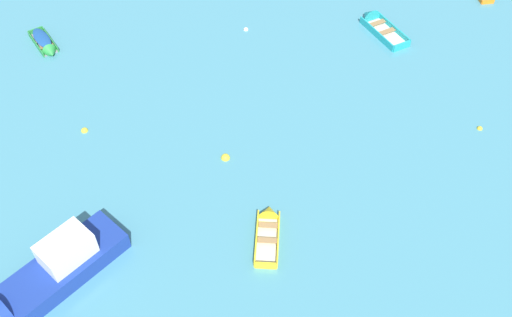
{
  "coord_description": "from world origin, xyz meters",
  "views": [
    {
      "loc": [
        -0.62,
        3.23,
        21.97
      ],
      "look_at": [
        0.0,
        22.59,
        0.15
      ],
      "focal_mm": 41.04,
      "sensor_mm": 36.0,
      "label": 1
    }
  ],
  "objects_px": {
    "rowboat_green_midfield_left": "(45,44)",
    "mooring_buoy_outer_edge": "(480,129)",
    "mooring_buoy_midfield": "(246,30)",
    "mooring_buoy_trailing": "(85,131)",
    "mooring_buoy_near_foreground": "(225,158)",
    "rowboat_turquoise_outer_left": "(375,23)",
    "motor_launch_deep_blue_far_back": "(49,276)",
    "rowboat_yellow_near_camera": "(268,225)"
  },
  "relations": [
    {
      "from": "rowboat_green_midfield_left",
      "to": "rowboat_turquoise_outer_left",
      "type": "height_order",
      "value": "rowboat_turquoise_outer_left"
    },
    {
      "from": "rowboat_turquoise_outer_left",
      "to": "mooring_buoy_near_foreground",
      "type": "height_order",
      "value": "rowboat_turquoise_outer_left"
    },
    {
      "from": "mooring_buoy_midfield",
      "to": "mooring_buoy_trailing",
      "type": "xyz_separation_m",
      "value": [
        -8.65,
        -8.56,
        0.0
      ]
    },
    {
      "from": "rowboat_turquoise_outer_left",
      "to": "mooring_buoy_outer_edge",
      "type": "distance_m",
      "value": 10.11
    },
    {
      "from": "motor_launch_deep_blue_far_back",
      "to": "rowboat_turquoise_outer_left",
      "type": "xyz_separation_m",
      "value": [
        16.64,
        17.79,
        -0.46
      ]
    },
    {
      "from": "motor_launch_deep_blue_far_back",
      "to": "mooring_buoy_near_foreground",
      "type": "xyz_separation_m",
      "value": [
        7.26,
        6.87,
        -0.66
      ]
    },
    {
      "from": "mooring_buoy_outer_edge",
      "to": "mooring_buoy_midfield",
      "type": "xyz_separation_m",
      "value": [
        -12.14,
        9.07,
        0.0
      ]
    },
    {
      "from": "mooring_buoy_midfield",
      "to": "rowboat_yellow_near_camera",
      "type": "bearing_deg",
      "value": -87.29
    },
    {
      "from": "rowboat_green_midfield_left",
      "to": "mooring_buoy_near_foreground",
      "type": "bearing_deg",
      "value": -40.55
    },
    {
      "from": "rowboat_yellow_near_camera",
      "to": "rowboat_green_midfield_left",
      "type": "bearing_deg",
      "value": 133.38
    },
    {
      "from": "mooring_buoy_near_foreground",
      "to": "mooring_buoy_trailing",
      "type": "bearing_deg",
      "value": 163.81
    },
    {
      "from": "rowboat_green_midfield_left",
      "to": "mooring_buoy_trailing",
      "type": "xyz_separation_m",
      "value": [
        3.45,
        -7.13,
        -0.27
      ]
    },
    {
      "from": "rowboat_yellow_near_camera",
      "to": "rowboat_turquoise_outer_left",
      "type": "relative_size",
      "value": 0.8
    },
    {
      "from": "motor_launch_deep_blue_far_back",
      "to": "mooring_buoy_near_foreground",
      "type": "bearing_deg",
      "value": 43.41
    },
    {
      "from": "motor_launch_deep_blue_far_back",
      "to": "rowboat_turquoise_outer_left",
      "type": "bearing_deg",
      "value": 46.91
    },
    {
      "from": "rowboat_turquoise_outer_left",
      "to": "mooring_buoy_trailing",
      "type": "bearing_deg",
      "value": -152.4
    },
    {
      "from": "mooring_buoy_trailing",
      "to": "mooring_buoy_near_foreground",
      "type": "relative_size",
      "value": 0.8
    },
    {
      "from": "rowboat_green_midfield_left",
      "to": "rowboat_turquoise_outer_left",
      "type": "xyz_separation_m",
      "value": [
        20.22,
        1.64,
        -0.07
      ]
    },
    {
      "from": "mooring_buoy_outer_edge",
      "to": "mooring_buoy_near_foreground",
      "type": "height_order",
      "value": "mooring_buoy_near_foreground"
    },
    {
      "from": "motor_launch_deep_blue_far_back",
      "to": "rowboat_turquoise_outer_left",
      "type": "distance_m",
      "value": 24.37
    },
    {
      "from": "mooring_buoy_midfield",
      "to": "rowboat_green_midfield_left",
      "type": "bearing_deg",
      "value": -173.25
    },
    {
      "from": "rowboat_yellow_near_camera",
      "to": "rowboat_turquoise_outer_left",
      "type": "xyz_separation_m",
      "value": [
        7.42,
        15.18,
        0.02
      ]
    },
    {
      "from": "rowboat_yellow_near_camera",
      "to": "rowboat_turquoise_outer_left",
      "type": "distance_m",
      "value": 16.9
    },
    {
      "from": "motor_launch_deep_blue_far_back",
      "to": "mooring_buoy_near_foreground",
      "type": "height_order",
      "value": "motor_launch_deep_blue_far_back"
    },
    {
      "from": "rowboat_turquoise_outer_left",
      "to": "mooring_buoy_midfield",
      "type": "relative_size",
      "value": 13.43
    },
    {
      "from": "rowboat_green_midfield_left",
      "to": "rowboat_turquoise_outer_left",
      "type": "bearing_deg",
      "value": 4.64
    },
    {
      "from": "motor_launch_deep_blue_far_back",
      "to": "mooring_buoy_trailing",
      "type": "distance_m",
      "value": 9.05
    },
    {
      "from": "rowboat_yellow_near_camera",
      "to": "motor_launch_deep_blue_far_back",
      "type": "distance_m",
      "value": 9.59
    },
    {
      "from": "rowboat_yellow_near_camera",
      "to": "mooring_buoy_trailing",
      "type": "distance_m",
      "value": 11.34
    },
    {
      "from": "mooring_buoy_trailing",
      "to": "mooring_buoy_outer_edge",
      "type": "bearing_deg",
      "value": -1.41
    },
    {
      "from": "mooring_buoy_outer_edge",
      "to": "mooring_buoy_near_foreground",
      "type": "relative_size",
      "value": 0.62
    },
    {
      "from": "motor_launch_deep_blue_far_back",
      "to": "mooring_buoy_midfield",
      "type": "relative_size",
      "value": 19.8
    },
    {
      "from": "rowboat_green_midfield_left",
      "to": "mooring_buoy_trailing",
      "type": "distance_m",
      "value": 7.92
    },
    {
      "from": "mooring_buoy_midfield",
      "to": "mooring_buoy_trailing",
      "type": "height_order",
      "value": "mooring_buoy_trailing"
    },
    {
      "from": "rowboat_turquoise_outer_left",
      "to": "mooring_buoy_midfield",
      "type": "bearing_deg",
      "value": -178.52
    },
    {
      "from": "rowboat_yellow_near_camera",
      "to": "mooring_buoy_outer_edge",
      "type": "relative_size",
      "value": 11.4
    },
    {
      "from": "rowboat_yellow_near_camera",
      "to": "motor_launch_deep_blue_far_back",
      "type": "relative_size",
      "value": 0.55
    },
    {
      "from": "mooring_buoy_outer_edge",
      "to": "mooring_buoy_near_foreground",
      "type": "xyz_separation_m",
      "value": [
        -13.38,
        -1.64,
        0.0
      ]
    },
    {
      "from": "rowboat_green_midfield_left",
      "to": "mooring_buoy_outer_edge",
      "type": "distance_m",
      "value": 25.4
    },
    {
      "from": "motor_launch_deep_blue_far_back",
      "to": "mooring_buoy_trailing",
      "type": "relative_size",
      "value": 16.37
    },
    {
      "from": "mooring_buoy_midfield",
      "to": "mooring_buoy_trailing",
      "type": "relative_size",
      "value": 0.83
    },
    {
      "from": "rowboat_green_midfield_left",
      "to": "mooring_buoy_outer_edge",
      "type": "relative_size",
      "value": 10.37
    }
  ]
}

